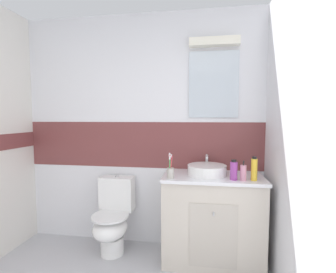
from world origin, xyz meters
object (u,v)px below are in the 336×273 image
(toilet, at_px, (113,218))
(sink_basin, at_px, (207,169))
(shampoo_bottle_tall, at_px, (254,169))
(soap_dispenser, at_px, (243,173))
(mouthwash_bottle, at_px, (234,170))
(toothbrush_cup, at_px, (170,171))

(toilet, bearing_deg, sink_basin, 0.37)
(sink_basin, bearing_deg, shampoo_bottle_tall, -20.57)
(soap_dispenser, height_order, shampoo_bottle_tall, shampoo_bottle_tall)
(sink_basin, height_order, mouthwash_bottle, mouthwash_bottle)
(toothbrush_cup, bearing_deg, sink_basin, 29.16)
(toothbrush_cup, height_order, soap_dispenser, toothbrush_cup)
(toothbrush_cup, bearing_deg, mouthwash_bottle, 2.85)
(mouthwash_bottle, bearing_deg, soap_dispenser, -10.13)
(toilet, xyz_separation_m, soap_dispenser, (1.27, -0.16, 0.56))
(sink_basin, xyz_separation_m, toilet, (-0.95, -0.01, -0.54))
(shampoo_bottle_tall, height_order, mouthwash_bottle, shampoo_bottle_tall)
(toothbrush_cup, relative_size, shampoo_bottle_tall, 1.09)
(soap_dispenser, distance_m, shampoo_bottle_tall, 0.10)
(shampoo_bottle_tall, bearing_deg, sink_basin, 159.43)
(sink_basin, height_order, soap_dispenser, soap_dispenser)
(toothbrush_cup, relative_size, mouthwash_bottle, 1.28)
(toothbrush_cup, distance_m, soap_dispenser, 0.64)
(toilet, height_order, mouthwash_bottle, mouthwash_bottle)
(sink_basin, height_order, toilet, sink_basin)
(sink_basin, relative_size, toilet, 0.53)
(toilet, xyz_separation_m, shampoo_bottle_tall, (1.36, -0.15, 0.59))
(soap_dispenser, bearing_deg, sink_basin, 151.51)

